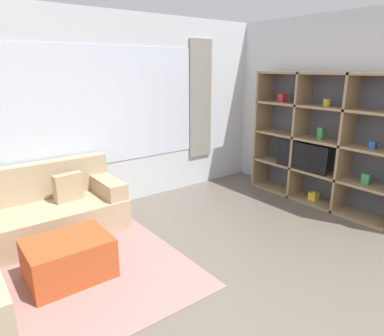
{
  "coord_description": "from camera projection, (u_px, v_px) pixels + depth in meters",
  "views": [
    {
      "loc": [
        -1.94,
        -1.2,
        1.97
      ],
      "look_at": [
        0.36,
        1.8,
        0.85
      ],
      "focal_mm": 32.0,
      "sensor_mm": 36.0,
      "label": 1
    }
  ],
  "objects": [
    {
      "name": "wall_right",
      "position": [
        325.0,
        111.0,
        5.05
      ],
      "size": [
        0.07,
        4.48,
        2.7
      ],
      "primitive_type": "cube",
      "color": "silver",
      "rests_on": "ground_plane"
    },
    {
      "name": "ground_plane",
      "position": [
        298.0,
        336.0,
        2.61
      ],
      "size": [
        16.0,
        16.0,
        0.0
      ],
      "primitive_type": "plane",
      "color": "#665B51"
    },
    {
      "name": "couch_main",
      "position": [
        42.0,
        213.0,
        4.06
      ],
      "size": [
        1.86,
        0.84,
        0.85
      ],
      "color": "tan",
      "rests_on": "ground_plane"
    },
    {
      "name": "wall_back",
      "position": [
        106.0,
        113.0,
        4.74
      ],
      "size": [
        6.56,
        0.11,
        2.7
      ],
      "color": "silver",
      "rests_on": "ground_plane"
    },
    {
      "name": "ottoman",
      "position": [
        69.0,
        259.0,
        3.28
      ],
      "size": [
        0.76,
        0.58,
        0.41
      ],
      "color": "#B74C23",
      "rests_on": "ground_plane"
    },
    {
      "name": "shelving_unit",
      "position": [
        323.0,
        141.0,
        4.95
      ],
      "size": [
        0.4,
        2.26,
        1.91
      ],
      "color": "#515660",
      "rests_on": "ground_plane"
    },
    {
      "name": "area_rug",
      "position": [
        35.0,
        288.0,
        3.16
      ],
      "size": [
        2.85,
        2.13,
        0.01
      ],
      "primitive_type": "cube",
      "color": "gray",
      "rests_on": "ground_plane"
    }
  ]
}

